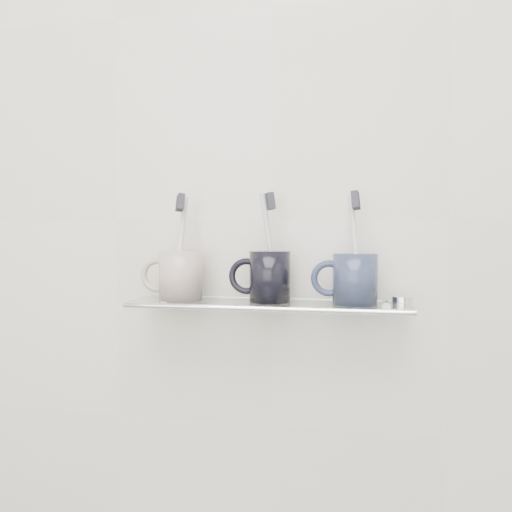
% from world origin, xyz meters
% --- Properties ---
extents(wall_back, '(2.50, 0.00, 2.50)m').
position_xyz_m(wall_back, '(0.00, 1.10, 1.25)').
color(wall_back, beige).
rests_on(wall_back, ground).
extents(shelf_glass, '(0.50, 0.12, 0.01)m').
position_xyz_m(shelf_glass, '(0.00, 1.04, 1.10)').
color(shelf_glass, silver).
rests_on(shelf_glass, wall_back).
extents(shelf_rail, '(0.50, 0.01, 0.01)m').
position_xyz_m(shelf_rail, '(0.00, 0.98, 1.10)').
color(shelf_rail, silver).
rests_on(shelf_rail, shelf_glass).
extents(bracket_left, '(0.02, 0.03, 0.02)m').
position_xyz_m(bracket_left, '(-0.21, 1.09, 1.09)').
color(bracket_left, silver).
rests_on(bracket_left, wall_back).
extents(bracket_right, '(0.02, 0.03, 0.02)m').
position_xyz_m(bracket_right, '(0.21, 1.09, 1.09)').
color(bracket_right, silver).
rests_on(bracket_right, wall_back).
extents(mug_left, '(0.11, 0.11, 0.09)m').
position_xyz_m(mug_left, '(-0.17, 1.04, 1.14)').
color(mug_left, silver).
rests_on(mug_left, shelf_glass).
extents(mug_left_handle, '(0.07, 0.01, 0.07)m').
position_xyz_m(mug_left_handle, '(-0.21, 1.04, 1.14)').
color(mug_left_handle, silver).
rests_on(mug_left_handle, mug_left).
extents(toothbrush_left, '(0.02, 0.06, 0.19)m').
position_xyz_m(toothbrush_left, '(-0.17, 1.04, 1.20)').
color(toothbrush_left, '#B8BABB').
rests_on(toothbrush_left, mug_left).
extents(bristles_left, '(0.02, 0.03, 0.04)m').
position_xyz_m(bristles_left, '(-0.17, 1.04, 1.28)').
color(bristles_left, '#26262E').
rests_on(bristles_left, toothbrush_left).
extents(mug_center, '(0.10, 0.10, 0.09)m').
position_xyz_m(mug_center, '(0.00, 1.04, 1.15)').
color(mug_center, black).
rests_on(mug_center, shelf_glass).
extents(mug_center_handle, '(0.07, 0.01, 0.07)m').
position_xyz_m(mug_center_handle, '(-0.04, 1.04, 1.15)').
color(mug_center_handle, black).
rests_on(mug_center_handle, mug_center).
extents(toothbrush_center, '(0.04, 0.02, 0.19)m').
position_xyz_m(toothbrush_center, '(0.00, 1.04, 1.20)').
color(toothbrush_center, '#ACACAC').
rests_on(toothbrush_center, mug_center).
extents(bristles_center, '(0.02, 0.03, 0.03)m').
position_xyz_m(bristles_center, '(0.00, 1.04, 1.28)').
color(bristles_center, '#26262E').
rests_on(bristles_center, toothbrush_center).
extents(mug_right, '(0.09, 0.09, 0.09)m').
position_xyz_m(mug_right, '(0.15, 1.04, 1.14)').
color(mug_right, '#1B233A').
rests_on(mug_right, shelf_glass).
extents(mug_right_handle, '(0.06, 0.01, 0.06)m').
position_xyz_m(mug_right_handle, '(0.11, 1.04, 1.14)').
color(mug_right_handle, '#1B233A').
rests_on(mug_right_handle, mug_right).
extents(toothbrush_right, '(0.03, 0.05, 0.19)m').
position_xyz_m(toothbrush_right, '(0.15, 1.04, 1.20)').
color(toothbrush_right, '#BBBBBB').
rests_on(toothbrush_right, mug_right).
extents(bristles_right, '(0.02, 0.03, 0.03)m').
position_xyz_m(bristles_right, '(0.15, 1.04, 1.28)').
color(bristles_right, '#26262E').
rests_on(bristles_right, toothbrush_right).
extents(chrome_cap, '(0.04, 0.04, 0.01)m').
position_xyz_m(chrome_cap, '(0.23, 1.04, 1.11)').
color(chrome_cap, silver).
rests_on(chrome_cap, shelf_glass).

